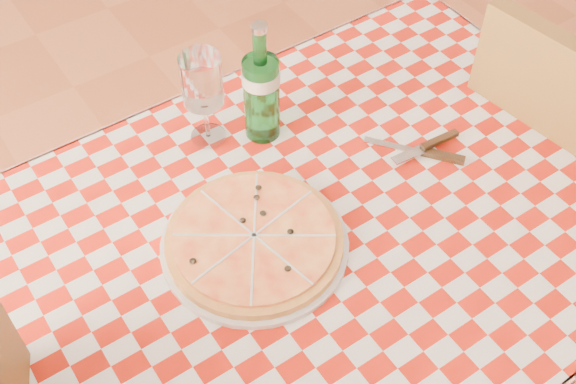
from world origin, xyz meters
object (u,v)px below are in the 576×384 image
Objects in this scene: dining_table at (315,262)px; chair_near at (562,178)px; pizza_plate at (254,240)px; water_bottle at (261,82)px; wine_glass at (204,100)px.

dining_table is 1.24× the size of chair_near.
dining_table is at bearing -15.46° from pizza_plate.
chair_near is 0.75m from water_bottle.
chair_near is 0.79m from pizza_plate.
wine_glass is (-0.04, 0.31, 0.20)m from dining_table.
water_bottle is 1.30× the size of wine_glass.
chair_near is (0.64, -0.07, -0.11)m from dining_table.
pizza_plate is at bearing -103.86° from wine_glass.
water_bottle is (0.17, 0.23, 0.11)m from pizza_plate.
water_bottle is at bearing -26.58° from wine_glass.
wine_glass is at bearing 153.42° from water_bottle.
chair_near is at bearing -29.11° from wine_glass.
dining_table is 6.02× the size of wine_glass.
wine_glass is (-0.10, 0.05, -0.03)m from water_bottle.
chair_near is 3.73× the size of water_bottle.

